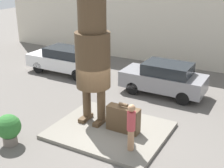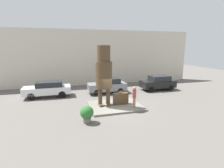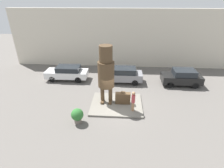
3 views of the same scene
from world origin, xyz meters
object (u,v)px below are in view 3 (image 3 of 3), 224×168
object	(u,v)px
tourist	(133,101)
parked_car_grey	(123,75)
giant_suitcase	(123,98)
statue_figure	(106,71)
parked_car_black	(182,77)
planter_pot	(77,115)
parked_car_white	(67,73)

from	to	relation	value
tourist	parked_car_grey	size ratio (longest dim) A/B	0.41
giant_suitcase	tourist	size ratio (longest dim) A/B	0.74
statue_figure	tourist	size ratio (longest dim) A/B	2.89
parked_car_grey	parked_car_black	distance (m)	6.14
giant_suitcase	parked_car_grey	world-z (taller)	parked_car_grey
statue_figure	planter_pot	size ratio (longest dim) A/B	4.21
tourist	parked_car_black	world-z (taller)	tourist
planter_pot	parked_car_black	bearing A→B (deg)	36.22
tourist	planter_pot	xyz separation A→B (m)	(-4.12, -1.61, -0.43)
parked_car_black	planter_pot	xyz separation A→B (m)	(-9.43, -6.91, -0.22)
giant_suitcase	parked_car_grey	xyz separation A→B (m)	(-0.01, 4.51, 0.21)
statue_figure	parked_car_grey	world-z (taller)	statue_figure
statue_figure	planter_pot	distance (m)	4.16
statue_figure	giant_suitcase	bearing A→B (deg)	-7.14
tourist	parked_car_white	bearing A→B (deg)	140.90
statue_figure	parked_car_black	world-z (taller)	statue_figure
parked_car_white	statue_figure	bearing A→B (deg)	136.79
giant_suitcase	parked_car_black	size ratio (longest dim) A/B	0.32
parked_car_white	planter_pot	world-z (taller)	parked_car_white
statue_figure	parked_car_black	size ratio (longest dim) A/B	1.24
statue_figure	tourist	world-z (taller)	statue_figure
parked_car_black	giant_suitcase	bearing A→B (deg)	34.77
planter_pot	parked_car_grey	bearing A→B (deg)	65.34
statue_figure	parked_car_white	bearing A→B (deg)	136.79
planter_pot	giant_suitcase	bearing A→B (deg)	38.78
planter_pot	tourist	bearing A→B (deg)	21.40
tourist	giant_suitcase	bearing A→B (deg)	128.38
tourist	parked_car_black	distance (m)	7.50
parked_car_black	tourist	bearing A→B (deg)	44.91
giant_suitcase	statue_figure	bearing A→B (deg)	172.86
parked_car_white	giant_suitcase	bearing A→B (deg)	143.00
giant_suitcase	planter_pot	size ratio (longest dim) A/B	1.09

